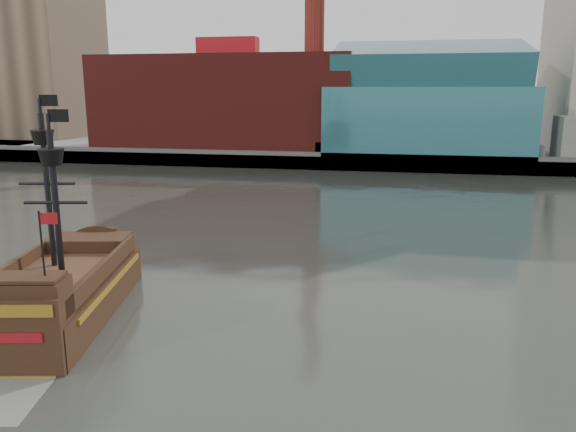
# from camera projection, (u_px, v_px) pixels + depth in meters

# --- Properties ---
(ground) EXTENTS (400.00, 400.00, 0.00)m
(ground) POSITION_uv_depth(u_px,v_px,m) (225.00, 381.00, 22.53)
(ground) COLOR #2C2F2A
(ground) RESTS_ON ground
(promenade_far) EXTENTS (220.00, 60.00, 2.00)m
(promenade_far) POSITION_uv_depth(u_px,v_px,m) (367.00, 145.00, 110.35)
(promenade_far) COLOR slate
(promenade_far) RESTS_ON ground
(seawall) EXTENTS (220.00, 1.00, 2.60)m
(seawall) POSITION_uv_depth(u_px,v_px,m) (355.00, 162.00, 82.06)
(seawall) COLOR #4C4C49
(seawall) RESTS_ON ground
(skyline) EXTENTS (149.00, 45.00, 62.00)m
(skyline) POSITION_uv_depth(u_px,v_px,m) (399.00, 14.00, 97.12)
(skyline) COLOR brown
(skyline) RESTS_ON promenade_far
(pirate_ship) EXTENTS (8.02, 16.71, 12.03)m
(pirate_ship) POSITION_uv_depth(u_px,v_px,m) (59.00, 298.00, 28.52)
(pirate_ship) COLOR black
(pirate_ship) RESTS_ON ground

